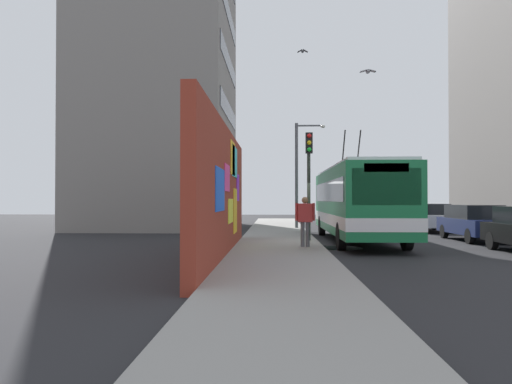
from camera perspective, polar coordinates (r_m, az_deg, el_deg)
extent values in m
plane|color=#232326|center=(20.33, 7.11, -5.98)|extent=(80.00, 80.00, 0.00)
cube|color=gray|center=(20.25, 2.57, -5.80)|extent=(48.00, 3.20, 0.15)
cube|color=maroon|center=(15.61, -3.75, -0.08)|extent=(12.70, 0.30, 4.06)
cube|color=blue|center=(13.25, -4.11, 0.28)|extent=(2.11, 0.02, 1.15)
cube|color=yellow|center=(16.39, -2.91, -2.16)|extent=(1.69, 0.02, 0.79)
cube|color=#33D8E5|center=(18.06, -2.45, 3.47)|extent=(2.13, 0.02, 1.10)
cube|color=yellow|center=(18.26, -2.39, -2.16)|extent=(1.45, 0.02, 1.62)
cube|color=#F2338C|center=(15.20, -3.31, 1.62)|extent=(1.50, 0.02, 0.82)
cube|color=yellow|center=(17.23, -2.67, 3.87)|extent=(1.57, 0.02, 1.15)
cube|color=#8C19D8|center=(19.54, -2.09, 0.48)|extent=(1.19, 0.02, 1.05)
cube|color=gray|center=(34.34, -10.71, 12.64)|extent=(12.07, 8.84, 19.66)
cube|color=black|center=(32.79, -3.13, 3.65)|extent=(10.26, 0.04, 1.10)
cube|color=black|center=(33.20, -3.13, 9.16)|extent=(10.26, 0.04, 1.10)
cube|color=black|center=(33.90, -3.12, 14.49)|extent=(10.26, 0.04, 1.10)
cube|color=black|center=(34.89, -3.12, 19.57)|extent=(10.26, 0.04, 1.10)
cube|color=#19723F|center=(21.95, 11.45, -0.98)|extent=(11.44, 2.57, 2.63)
cube|color=silver|center=(21.99, 11.44, 2.60)|extent=(10.98, 2.37, 0.12)
cube|color=white|center=(21.97, 11.46, -2.98)|extent=(11.46, 2.59, 0.44)
cube|color=black|center=(16.36, 14.67, 0.60)|extent=(0.04, 2.19, 1.18)
cube|color=black|center=(21.95, 11.45, 0.05)|extent=(10.52, 2.60, 0.84)
cube|color=orange|center=(16.39, 14.65, 2.71)|extent=(0.06, 1.42, 0.28)
cylinder|color=black|center=(23.80, 11.60, 4.37)|extent=(1.43, 0.06, 2.00)
cylinder|color=black|center=(23.70, 9.92, 4.38)|extent=(1.43, 0.06, 2.00)
cylinder|color=black|center=(18.66, 16.84, -4.87)|extent=(1.00, 0.28, 1.00)
cylinder|color=black|center=(18.21, 9.69, -5.00)|extent=(1.00, 0.28, 1.00)
cylinder|color=black|center=(25.79, 12.71, -3.77)|extent=(1.00, 0.28, 1.00)
cylinder|color=black|center=(25.47, 7.53, -3.83)|extent=(1.00, 0.28, 1.00)
cylinder|color=black|center=(20.09, 25.36, -5.05)|extent=(0.64, 0.22, 0.64)
cube|color=navy|center=(23.92, 23.64, -3.59)|extent=(4.71, 1.76, 0.66)
cube|color=black|center=(23.99, 23.55, -2.08)|extent=(2.82, 1.58, 0.60)
cylinder|color=black|center=(22.82, 26.91, -4.53)|extent=(0.64, 0.22, 0.64)
cylinder|color=black|center=(22.21, 23.24, -4.66)|extent=(0.64, 0.22, 0.64)
cylinder|color=black|center=(25.67, 24.00, -4.14)|extent=(0.64, 0.22, 0.64)
cylinder|color=black|center=(25.13, 20.69, -4.23)|extent=(0.64, 0.22, 0.64)
cube|color=#B7B7BC|center=(30.04, 19.11, -3.05)|extent=(4.84, 1.83, 0.66)
cube|color=black|center=(30.11, 19.05, -1.84)|extent=(2.91, 1.64, 0.60)
cylinder|color=black|center=(28.79, 21.59, -3.79)|extent=(0.64, 0.22, 0.64)
cylinder|color=black|center=(28.29, 18.48, -3.86)|extent=(0.64, 0.22, 0.64)
cylinder|color=black|center=(31.82, 19.67, -3.52)|extent=(0.64, 0.22, 0.64)
cylinder|color=black|center=(31.37, 16.83, -3.57)|extent=(0.64, 0.22, 0.64)
cube|color=#38383D|center=(35.42, 16.47, -2.73)|extent=(4.63, 1.82, 0.66)
cube|color=black|center=(35.49, 16.43, -1.70)|extent=(2.78, 1.64, 0.60)
cylinder|color=black|center=(34.17, 18.42, -3.34)|extent=(0.64, 0.22, 0.64)
cylinder|color=black|center=(33.75, 15.78, -3.38)|extent=(0.64, 0.22, 0.64)
cylinder|color=black|center=(37.11, 17.10, -3.15)|extent=(0.64, 0.22, 0.64)
cylinder|color=black|center=(36.72, 14.66, -3.18)|extent=(0.64, 0.22, 0.64)
cylinder|color=#595960|center=(17.77, 5.92, -4.83)|extent=(0.14, 0.14, 0.87)
cylinder|color=#595960|center=(17.76, 5.34, -4.83)|extent=(0.14, 0.14, 0.87)
cube|color=#BF3333|center=(17.73, 5.63, -2.37)|extent=(0.22, 0.51, 0.65)
cylinder|color=#BF3333|center=(17.75, 6.61, -2.27)|extent=(0.09, 0.09, 0.62)
cylinder|color=#BF3333|center=(17.71, 4.64, -2.27)|extent=(0.09, 0.09, 0.62)
sphere|color=#936B4C|center=(17.72, 5.62, -0.94)|extent=(0.24, 0.24, 0.24)
cylinder|color=#2D382D|center=(20.55, 6.05, 0.65)|extent=(0.14, 0.14, 4.41)
cube|color=black|center=(20.45, 6.08, 5.59)|extent=(0.20, 0.28, 0.84)
sphere|color=red|center=(20.38, 6.10, 6.41)|extent=(0.18, 0.18, 0.18)
sphere|color=yellow|center=(20.34, 6.10, 5.62)|extent=(0.18, 0.18, 0.18)
sphere|color=green|center=(20.31, 6.10, 4.84)|extent=(0.18, 0.18, 0.18)
cylinder|color=#4C4C51|center=(29.68, 4.66, 1.91)|extent=(0.18, 0.18, 6.21)
cylinder|color=#4C4C51|center=(30.02, 6.15, 7.55)|extent=(0.10, 1.56, 0.10)
ellipsoid|color=silver|center=(30.07, 7.64, 7.44)|extent=(0.44, 0.28, 0.20)
ellipsoid|color=#47474C|center=(26.84, 5.34, 15.68)|extent=(0.32, 0.14, 0.12)
cube|color=#47474C|center=(26.86, 5.65, 15.74)|extent=(0.20, 0.26, 0.15)
cube|color=#47474C|center=(26.85, 5.03, 15.75)|extent=(0.20, 0.26, 0.15)
ellipsoid|color=gray|center=(18.57, 12.66, 13.25)|extent=(0.32, 0.14, 0.12)
cube|color=gray|center=(18.60, 13.10, 13.32)|extent=(0.20, 0.28, 0.09)
cube|color=gray|center=(18.55, 12.22, 13.36)|extent=(0.20, 0.28, 0.09)
cylinder|color=black|center=(19.08, 9.26, -6.31)|extent=(1.88, 1.88, 0.00)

